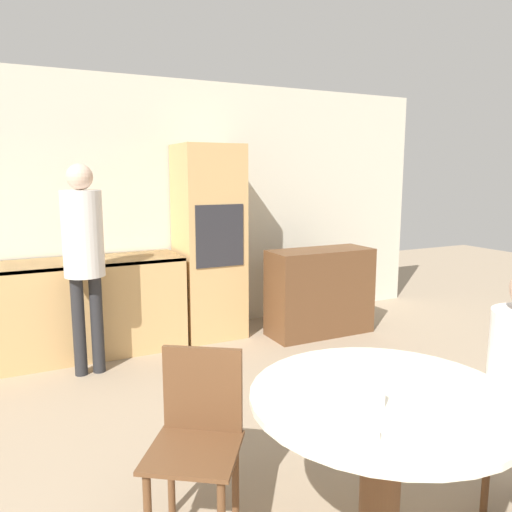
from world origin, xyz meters
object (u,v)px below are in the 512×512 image
object	(u,v)px
person_standing	(83,246)
oven_unit	(209,242)
cup	(376,396)
bowl_near	(360,433)
chair_far_left	(198,432)
dining_table	(382,448)
sideboard	(320,292)

from	to	relation	value
person_standing	oven_unit	bearing A→B (deg)	21.68
oven_unit	cup	xyz separation A→B (m)	(-0.58, -3.28, -0.16)
cup	oven_unit	bearing A→B (deg)	79.99
person_standing	cup	xyz separation A→B (m)	(0.70, -2.77, -0.27)
bowl_near	chair_far_left	bearing A→B (deg)	112.34
dining_table	chair_far_left	xyz separation A→B (m)	(-0.62, 0.53, -0.04)
sideboard	cup	xyz separation A→B (m)	(-1.62, -2.81, 0.37)
oven_unit	chair_far_left	size ratio (longest dim) A/B	2.26
oven_unit	chair_far_left	world-z (taller)	oven_unit
chair_far_left	sideboard	bearing A→B (deg)	80.40
dining_table	sideboard	bearing A→B (deg)	61.07
sideboard	cup	distance (m)	3.26
oven_unit	dining_table	xyz separation A→B (m)	(-0.47, -3.20, -0.45)
dining_table	chair_far_left	world-z (taller)	chair_far_left
dining_table	person_standing	bearing A→B (deg)	106.71
chair_far_left	person_standing	distance (m)	2.25
bowl_near	person_standing	bearing A→B (deg)	99.71
sideboard	oven_unit	bearing A→B (deg)	155.67
person_standing	bowl_near	world-z (taller)	person_standing
person_standing	bowl_near	bearing A→B (deg)	-80.29
oven_unit	sideboard	xyz separation A→B (m)	(1.04, -0.47, -0.53)
oven_unit	cup	bearing A→B (deg)	-100.01
person_standing	cup	size ratio (longest dim) A/B	18.03
sideboard	dining_table	distance (m)	3.12
sideboard	bowl_near	size ratio (longest dim) A/B	8.28
oven_unit	bowl_near	world-z (taller)	oven_unit
cup	bowl_near	bearing A→B (deg)	-141.91
dining_table	chair_far_left	distance (m)	0.82
oven_unit	cup	size ratio (longest dim) A/B	20.15
chair_far_left	cup	xyz separation A→B (m)	(0.51, -0.61, 0.33)
oven_unit	chair_far_left	xyz separation A→B (m)	(-1.09, -2.67, -0.48)
oven_unit	sideboard	bearing A→B (deg)	-24.33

